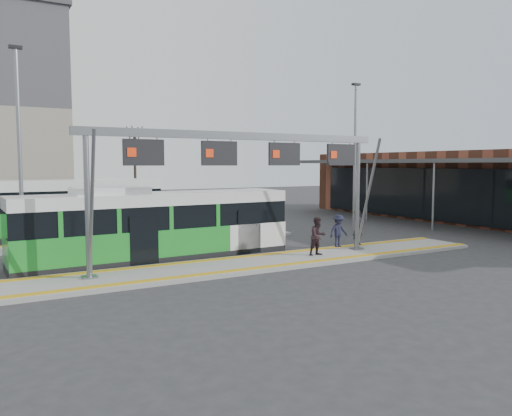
{
  "coord_description": "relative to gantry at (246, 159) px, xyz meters",
  "views": [
    {
      "loc": [
        -9.82,
        -17.37,
        4.07
      ],
      "look_at": [
        1.66,
        3.0,
        2.02
      ],
      "focal_mm": 35.0,
      "sensor_mm": 36.0,
      "label": 1
    }
  ],
  "objects": [
    {
      "name": "lamp_west",
      "position": [
        -7.87,
        4.56,
        0.32
      ],
      "size": [
        0.5,
        0.25,
        8.74
      ],
      "color": "slate",
      "rests_on": "ground"
    },
    {
      "name": "platform_main",
      "position": [
        0.35,
        -0.25,
        -4.22
      ],
      "size": [
        22.0,
        3.0,
        0.15
      ],
      "primitive_type": "cube",
      "color": "gray",
      "rests_on": "ground"
    },
    {
      "name": "passenger_c",
      "position": [
        5.42,
        0.85,
        -3.37
      ],
      "size": [
        1.02,
        0.6,
        1.56
      ],
      "primitive_type": "imported",
      "rotation": [
        0.0,
        0.0,
        0.02
      ],
      "color": "#1C1D33",
      "rests_on": "platform_main"
    },
    {
      "name": "tree_mid",
      "position": [
        5.27,
        34.53,
        2.02
      ],
      "size": [
        1.4,
        1.4,
        8.33
      ],
      "color": "#382B21",
      "rests_on": "ground"
    },
    {
      "name": "tactile_second",
      "position": [
        -3.65,
        8.9,
        -4.14
      ],
      "size": [
        20.0,
        0.35,
        0.02
      ],
      "color": "#C88F17",
      "rests_on": "platform_second"
    },
    {
      "name": "bg_bus_green",
      "position": [
        -6.5,
        11.52,
        -2.72
      ],
      "size": [
        12.92,
        3.18,
        3.21
      ],
      "rotation": [
        0.0,
        0.0,
        0.04
      ],
      "color": "black",
      "rests_on": "ground"
    },
    {
      "name": "tactile_main",
      "position": [
        0.35,
        -0.25,
        -4.14
      ],
      "size": [
        22.0,
        2.65,
        0.02
      ],
      "color": "#C88F17",
      "rests_on": "platform_main"
    },
    {
      "name": "gantry",
      "position": [
        0.0,
        0.0,
        0.0
      ],
      "size": [
        13.0,
        1.68,
        5.2
      ],
      "color": "slate",
      "rests_on": "platform_main"
    },
    {
      "name": "tree_left",
      "position": [
        -5.19,
        31.78,
        1.38
      ],
      "size": [
        1.4,
        1.4,
        7.49
      ],
      "color": "#382B21",
      "rests_on": "ground"
    },
    {
      "name": "ground",
      "position": [
        0.35,
        -0.25,
        -4.3
      ],
      "size": [
        120.0,
        120.0,
        0.0
      ],
      "primitive_type": "plane",
      "color": "#2D2D30",
      "rests_on": "ground"
    },
    {
      "name": "hero_bus",
      "position": [
        -2.91,
        2.64,
        -2.85
      ],
      "size": [
        11.61,
        2.88,
        3.17
      ],
      "rotation": [
        0.0,
        0.0,
        0.04
      ],
      "color": "black",
      "rests_on": "ground"
    },
    {
      "name": "station_building",
      "position": [
        22.17,
        3.74,
        -1.76
      ],
      "size": [
        11.5,
        32.0,
        5.0
      ],
      "color": "brown",
      "rests_on": "ground"
    },
    {
      "name": "lamp_east",
      "position": [
        9.85,
        4.95,
        0.31
      ],
      "size": [
        0.5,
        0.25,
        8.72
      ],
      "color": "slate",
      "rests_on": "ground"
    },
    {
      "name": "passenger_b",
      "position": [
        3.32,
        -0.36,
        -3.32
      ],
      "size": [
        0.85,
        0.69,
        1.67
      ],
      "primitive_type": "imported",
      "rotation": [
        0.0,
        0.0,
        0.07
      ],
      "color": "#2C1D21",
      "rests_on": "platform_main"
    },
    {
      "name": "passenger_a",
      "position": [
        6.6,
        0.82,
        -3.28
      ],
      "size": [
        0.73,
        0.58,
        1.75
      ],
      "primitive_type": "imported",
      "rotation": [
        0.0,
        0.0,
        0.29
      ],
      "color": "black",
      "rests_on": "platform_main"
    },
    {
      "name": "platform_second",
      "position": [
        -3.65,
        7.75,
        -4.22
      ],
      "size": [
        20.0,
        3.0,
        0.15
      ],
      "primitive_type": "cube",
      "color": "gray",
      "rests_on": "ground"
    }
  ]
}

